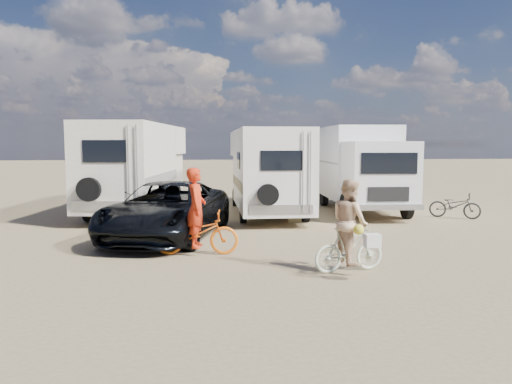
{
  "coord_description": "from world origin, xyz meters",
  "views": [
    {
      "loc": [
        -2.37,
        -11.44,
        2.57
      ],
      "look_at": [
        -1.09,
        1.44,
        1.3
      ],
      "focal_mm": 34.34,
      "sensor_mm": 36.0,
      "label": 1
    }
  ],
  "objects": [
    {
      "name": "crate",
      "position": [
        0.49,
        4.47,
        0.18
      ],
      "size": [
        0.48,
        0.48,
        0.35
      ],
      "primitive_type": "cube",
      "rotation": [
        0.0,
        0.0,
        -0.11
      ],
      "color": "#928152",
      "rests_on": "ground"
    },
    {
      "name": "ground",
      "position": [
        0.0,
        0.0,
        0.0
      ],
      "size": [
        140.0,
        140.0,
        0.0
      ],
      "primitive_type": "plane",
      "color": "#8F7955",
      "rests_on": "ground"
    },
    {
      "name": "dark_suv",
      "position": [
        -3.49,
        2.07,
        0.77
      ],
      "size": [
        3.8,
        5.96,
        1.53
      ],
      "primitive_type": "imported",
      "rotation": [
        0.0,
        0.0,
        -0.24
      ],
      "color": "black",
      "rests_on": "ground"
    },
    {
      "name": "box_truck",
      "position": [
        3.47,
        6.64,
        1.63
      ],
      "size": [
        2.66,
        6.3,
        3.25
      ],
      "primitive_type": null,
      "rotation": [
        0.0,
        0.0,
        -0.04
      ],
      "color": "silver",
      "rests_on": "ground"
    },
    {
      "name": "cooler",
      "position": [
        -2.39,
        4.21,
        0.24
      ],
      "size": [
        0.73,
        0.64,
        0.49
      ],
      "primitive_type": "cube",
      "rotation": [
        0.0,
        0.0,
        0.39
      ],
      "color": "#25637C",
      "rests_on": "ground"
    },
    {
      "name": "rider_woman",
      "position": [
        0.45,
        -1.99,
        0.85
      ],
      "size": [
        0.81,
        0.95,
        1.7
      ],
      "primitive_type": "imported",
      "rotation": [
        0.0,
        0.0,
        1.79
      ],
      "color": "tan",
      "rests_on": "ground"
    },
    {
      "name": "bike_parked",
      "position": [
        6.17,
        4.66,
        0.45
      ],
      "size": [
        1.74,
        1.43,
        0.89
      ],
      "primitive_type": "imported",
      "rotation": [
        0.0,
        0.0,
        0.99
      ],
      "color": "black",
      "rests_on": "ground"
    },
    {
      "name": "rv_main",
      "position": [
        -0.21,
        6.52,
        1.54
      ],
      "size": [
        2.29,
        7.33,
        3.08
      ],
      "primitive_type": null,
      "rotation": [
        0.0,
        0.0,
        0.0
      ],
      "color": "white",
      "rests_on": "ground"
    },
    {
      "name": "rv_left",
      "position": [
        -4.98,
        7.23,
        1.64
      ],
      "size": [
        3.21,
        7.78,
        3.29
      ],
      "primitive_type": null,
      "rotation": [
        0.0,
        0.0,
        -0.11
      ],
      "color": "silver",
      "rests_on": "ground"
    },
    {
      "name": "bike_man",
      "position": [
        -2.64,
        -0.12,
        0.51
      ],
      "size": [
        1.98,
        0.8,
        1.02
      ],
      "primitive_type": "imported",
      "rotation": [
        0.0,
        0.0,
        1.51
      ],
      "color": "orange",
      "rests_on": "ground"
    },
    {
      "name": "bike_woman",
      "position": [
        0.45,
        -1.99,
        0.46
      ],
      "size": [
        1.58,
        0.75,
        0.92
      ],
      "primitive_type": "imported",
      "rotation": [
        0.0,
        0.0,
        1.79
      ],
      "color": "beige",
      "rests_on": "ground"
    },
    {
      "name": "rider_man",
      "position": [
        -2.64,
        -0.12,
        0.93
      ],
      "size": [
        0.48,
        0.7,
        1.85
      ],
      "primitive_type": "imported",
      "rotation": [
        0.0,
        0.0,
        1.51
      ],
      "color": "red",
      "rests_on": "ground"
    }
  ]
}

